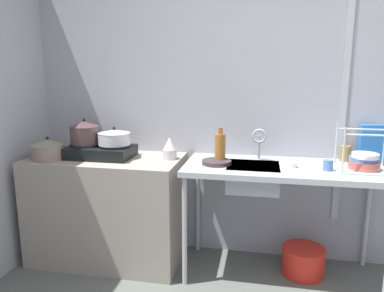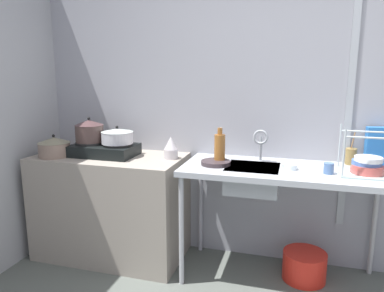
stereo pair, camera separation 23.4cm
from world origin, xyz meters
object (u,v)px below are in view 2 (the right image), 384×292
Objects in this scene: pot_on_right_burner at (117,136)px; percolator at (171,148)px; bottle_by_sink at (220,148)px; bucket_on_floor at (304,266)px; cup_by_rack at (329,168)px; cereal_box at (378,147)px; sink_basin at (252,179)px; faucet at (261,140)px; small_bowl_on_drainboard at (290,167)px; dish_rack at (367,166)px; utensil_jar at (351,156)px; frying_pan at (216,163)px; stove at (104,149)px; pot_on_left_burner at (89,131)px; pot_beside_stove at (54,147)px.

percolator is at bearing 6.90° from pot_on_right_burner.
bottle_by_sink is 1.08m from bucket_on_floor.
bucket_on_floor is (1.05, -0.01, -0.83)m from percolator.
cup_by_rack is at bearing -5.03° from bottle_by_sink.
sink_basin is at bearing -170.42° from cereal_box.
cereal_box is at bearing 7.45° from faucet.
small_bowl_on_drainboard is (0.90, -0.07, -0.07)m from percolator.
sink_basin is at bearing -1.00° from pot_on_right_burner.
dish_rack is 0.32m from cereal_box.
utensil_jar is (-0.18, -0.01, -0.08)m from cereal_box.
sink_basin is 0.29m from frying_pan.
pot_on_right_burner is 1.82m from dish_rack.
bucket_on_floor is (1.60, 0.04, -0.80)m from stove.
faucet reaches higher than frying_pan.
pot_on_right_burner reaches higher than frying_pan.
stove is at bearing 179.10° from sink_basin.
utensil_jar is (0.17, 0.31, 0.03)m from cup_by_rack.
pot_on_left_burner is 2.07m from dish_rack.
pot_beside_stove is 0.74× the size of dish_rack.
sink_basin is (1.57, 0.12, -0.17)m from pot_beside_stove.
faucet is (1.36, 0.15, -0.03)m from pot_on_left_burner.
dish_rack reaches higher than bucket_on_floor.
bottle_by_sink reaches higher than sink_basin.
bottle_by_sink is (-0.50, 0.02, 0.10)m from small_bowl_on_drainboard.
sink_basin is 0.31m from faucet.
pot_on_right_burner is at bearing -172.43° from faucet.
small_bowl_on_drainboard is (1.33, -0.02, -0.15)m from pot_on_right_burner.
pot_on_right_burner is 0.80× the size of bucket_on_floor.
cup_by_rack reaches higher than bucket_on_floor.
pot_on_left_burner is 2.30× the size of small_bowl_on_drainboard.
pot_on_left_burner is 2.03m from utensil_jar.
utensil_jar is at bearing 8.78° from faucet.
dish_rack is at bearing -11.57° from bucket_on_floor.
bucket_on_floor is at bearing -0.51° from percolator.
stove is 2.06× the size of pot_beside_stove.
pot_beside_stove is 0.94m from percolator.
cup_by_rack is at bearing -5.22° from sink_basin.
utensil_jar is (0.93, 0.25, -0.05)m from bottle_by_sink.
frying_pan is 0.77m from cup_by_rack.
stove is 2.05× the size of pot_on_right_burner.
cup_by_rack is at bearing -2.35° from pot_on_right_burner.
stove is at bearing -178.47° from bucket_on_floor.
pot_beside_stove is at bearing -176.17° from small_bowl_on_drainboard.
bucket_on_floor is (1.96, 0.18, -0.83)m from pot_beside_stove.
small_bowl_on_drainboard is 0.36× the size of cereal_box.
faucet is 0.74m from dish_rack.
pot_on_right_burner is 2.52× the size of small_bowl_on_drainboard.
cereal_box is at bearing 6.67° from pot_on_left_burner.
small_bowl_on_drainboard is (0.26, 0.00, 0.11)m from sink_basin.
bottle_by_sink reaches higher than frying_pan.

